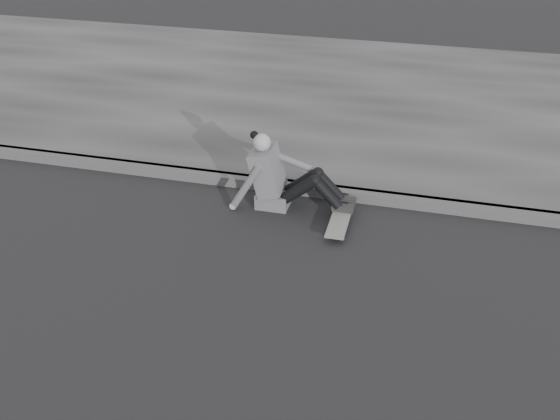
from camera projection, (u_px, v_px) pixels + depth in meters
The scene contains 3 objects.
sidewalk at pixel (537, 115), 9.19m from camera, with size 24.00×6.00×0.12m, color #3B3B3B.
skateboard at pixel (340, 220), 6.68m from camera, with size 0.20×0.78×0.09m.
seated_woman at pixel (279, 177), 6.89m from camera, with size 1.38×0.46×0.88m.
Camera 1 is at (-1.58, -3.65, 3.63)m, focal length 40.00 mm.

